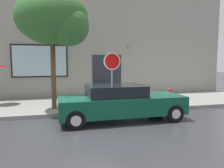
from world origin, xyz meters
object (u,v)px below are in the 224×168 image
(street_tree, at_px, (55,19))
(stop_sign, at_px, (112,69))
(parked_car, at_px, (120,102))
(fire_hydrant, at_px, (169,97))

(street_tree, xyz_separation_m, stop_sign, (2.36, -0.47, -2.11))
(parked_car, height_order, fire_hydrant, parked_car)
(parked_car, relative_size, stop_sign, 1.92)
(street_tree, relative_size, stop_sign, 2.06)
(parked_car, height_order, street_tree, street_tree)
(stop_sign, bearing_deg, street_tree, 168.62)
(fire_hydrant, bearing_deg, parked_car, -151.45)
(stop_sign, bearing_deg, parked_car, -91.80)
(parked_car, xyz_separation_m, stop_sign, (0.05, 1.45, 1.21))
(stop_sign, bearing_deg, fire_hydrant, 3.11)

